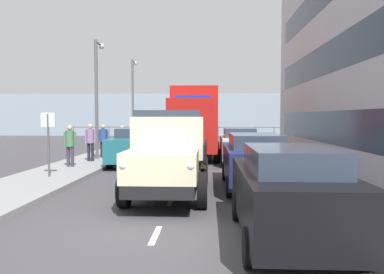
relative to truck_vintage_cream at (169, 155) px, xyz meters
name	(u,v)px	position (x,y,z in m)	size (l,w,h in m)	color
ground_plane	(190,158)	(-0.12, -9.41, -1.18)	(80.00, 80.00, 0.00)	#423F44
sidewalk_left	(279,157)	(-4.87, -9.41, -1.10)	(2.73, 40.86, 0.15)	gray
sidewalk_right	(104,157)	(4.64, -9.41, -1.10)	(2.73, 40.86, 0.15)	gray
road_centreline_markings	(189,161)	(-0.12, -8.20, -1.17)	(0.12, 35.38, 0.01)	silver
sea_horizon	(201,115)	(-0.12, -32.84, 1.32)	(80.00, 0.80, 5.00)	#8C9EAD
seawall_railing	(200,129)	(-0.12, -29.24, -0.26)	(28.08, 0.08, 1.20)	#4C5156
truck_vintage_cream	(169,155)	(0.00, 0.00, 0.00)	(2.17, 5.64, 2.43)	black
lorry_cargo_red	(195,120)	(-0.34, -10.46, 0.90)	(2.58, 8.20, 3.87)	red
car_black_kerbside_near	(288,192)	(-2.56, 3.54, -0.28)	(1.83, 4.00, 1.72)	black
car_navy_kerbside_1	(254,160)	(-2.56, -1.32, -0.28)	(1.91, 4.43, 1.72)	navy
car_white_kerbside_2	(239,145)	(-2.56, -7.39, -0.28)	(1.80, 4.00, 1.72)	white
car_teal_oppositeside_0	(136,146)	(2.33, -6.76, -0.28)	(1.88, 4.66, 1.72)	#1E6670
pedestrian_strolling	(70,142)	(4.74, -4.86, 0.01)	(0.53, 0.34, 1.76)	#383342
pedestrian_near_railing	(90,139)	(4.50, -6.77, 0.02)	(0.53, 0.34, 1.77)	black
pedestrian_couple_b	(103,138)	(4.33, -8.29, -0.02)	(0.53, 0.34, 1.71)	black
pedestrian_by_lamp	(122,136)	(4.08, -11.34, -0.09)	(0.53, 0.34, 1.60)	#383342
lamp_post_promenade	(97,88)	(4.47, -7.86, 2.53)	(0.32, 1.14, 5.91)	#59595B
lamp_post_far	(133,94)	(4.62, -17.17, 2.79)	(0.32, 1.14, 6.41)	#59595B
street_sign	(48,133)	(4.50, -2.30, 0.50)	(0.50, 0.07, 2.25)	#4C4C4C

